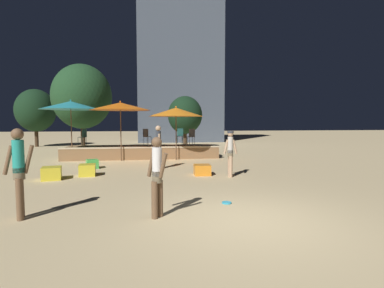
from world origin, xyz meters
TOP-DOWN VIEW (x-y plane):
  - ground_plane at (0.00, 0.00)m, footprint 120.00×120.00m
  - wooden_deck at (-2.19, 11.37)m, footprint 8.22×2.65m
  - patio_umbrella_0 at (-3.23, 9.91)m, footprint 2.99×2.99m
  - patio_umbrella_1 at (-0.43, 9.84)m, footprint 2.81×2.81m
  - patio_umbrella_2 at (-5.66, 10.12)m, footprint 2.94×2.94m
  - cube_seat_0 at (-4.25, 7.52)m, footprint 0.59×0.59m
  - cube_seat_1 at (-4.12, 5.74)m, footprint 0.62×0.62m
  - cube_seat_2 at (-5.19, 5.17)m, footprint 0.72×0.72m
  - cube_seat_3 at (0.07, 5.26)m, footprint 0.63×0.63m
  - person_0 at (1.00, 4.74)m, footprint 0.52×0.29m
  - person_1 at (-4.52, 0.84)m, footprint 0.58×0.30m
  - person_2 at (-1.77, 0.51)m, footprint 0.45×0.43m
  - person_3 at (-1.47, 6.95)m, footprint 0.31×0.50m
  - bistro_chair_0 at (0.57, 11.09)m, footprint 0.42×0.42m
  - bistro_chair_1 at (-1.94, 11.52)m, footprint 0.48×0.48m
  - bistro_chair_2 at (-5.38, 11.62)m, footprint 0.46×0.46m
  - bistro_chair_3 at (0.05, 12.17)m, footprint 0.42×0.42m
  - frisbee_disc at (-0.07, 1.33)m, footprint 0.23×0.23m
  - background_tree_0 at (-10.60, 19.92)m, footprint 3.05×3.05m
  - background_tree_1 at (-6.14, 15.34)m, footprint 3.88×3.88m
  - background_tree_2 at (0.94, 16.66)m, footprint 2.56×2.56m
  - distant_building at (1.47, 24.64)m, footprint 8.33×3.64m

SIDE VIEW (x-z plane):
  - ground_plane at x=0.00m, z-range 0.00..0.00m
  - frisbee_disc at x=-0.07m, z-range 0.00..0.03m
  - cube_seat_0 at x=-4.25m, z-range 0.00..0.38m
  - cube_seat_3 at x=0.07m, z-range 0.00..0.39m
  - cube_seat_1 at x=-4.12m, z-range 0.00..0.42m
  - cube_seat_2 at x=-5.19m, z-range 0.00..0.44m
  - wooden_deck at x=-2.19m, z-range -0.04..0.65m
  - person_2 at x=-1.77m, z-range 0.06..1.73m
  - person_0 at x=1.00m, z-range 0.09..1.74m
  - person_3 at x=-1.47m, z-range 0.10..1.92m
  - person_1 at x=-4.52m, z-range 0.10..1.95m
  - bistro_chair_0 at x=0.57m, z-range 0.78..1.68m
  - bistro_chair_1 at x=-1.94m, z-range 0.78..1.68m
  - bistro_chair_2 at x=-5.38m, z-range 0.78..1.68m
  - bistro_chair_3 at x=0.05m, z-range 0.78..1.68m
  - patio_umbrella_1 at x=-0.43m, z-range 1.09..3.87m
  - background_tree_2 at x=0.94m, z-range 0.53..4.43m
  - patio_umbrella_0 at x=-3.23m, z-range 1.24..4.27m
  - patio_umbrella_2 at x=-5.66m, z-range 1.25..4.34m
  - background_tree_0 at x=-10.60m, z-range 0.60..5.17m
  - background_tree_1 at x=-6.14m, z-range 0.75..6.54m
  - distant_building at x=1.47m, z-range 0.00..15.70m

